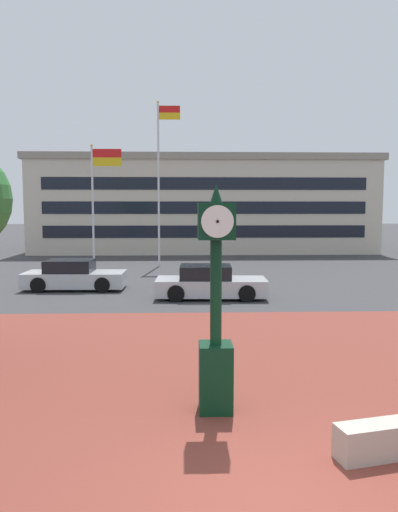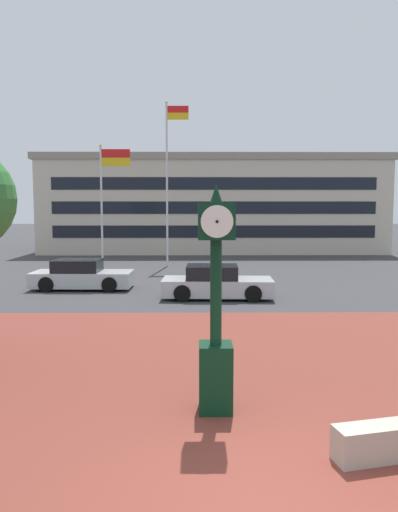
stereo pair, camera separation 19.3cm
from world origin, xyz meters
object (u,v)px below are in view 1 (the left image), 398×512
at_px(car_street_near, 74,276).
at_px(flagpole_primary, 97,192).
at_px(flagpole_secondary, 160,174).
at_px(civic_building, 202,205).
at_px(car_street_mid, 210,283).
at_px(street_clock, 216,313).

xyz_separation_m(car_street_near, flagpole_primary, (-0.34, 8.15, 3.82)).
relative_size(car_street_near, flagpole_secondary, 0.44).
relative_size(car_street_near, civic_building, 0.16).
bearing_deg(flagpole_secondary, car_street_near, -112.52).
xyz_separation_m(car_street_mid, flagpole_secondary, (-2.35, 10.35, 4.88)).
height_order(street_clock, flagpole_secondary, flagpole_secondary).
bearing_deg(car_street_near, car_street_mid, 70.34).
xyz_separation_m(car_street_near, car_street_mid, (5.73, -2.20, 0.00)).
xyz_separation_m(street_clock, flagpole_secondary, (-1.86, 21.06, 3.73)).
xyz_separation_m(car_street_mid, civic_building, (0.63, 23.94, 3.19)).
relative_size(car_street_mid, flagpole_secondary, 0.45).
bearing_deg(car_street_mid, flagpole_primary, -147.35).
height_order(flagpole_secondary, civic_building, flagpole_secondary).
bearing_deg(flagpole_primary, car_street_near, -87.60).
distance_m(car_street_near, civic_building, 22.88).
relative_size(street_clock, civic_building, 0.15).
relative_size(street_clock, flagpole_primary, 0.54).
relative_size(car_street_near, car_street_mid, 0.99).
xyz_separation_m(car_street_near, civic_building, (6.36, 21.74, 3.19)).
distance_m(street_clock, civic_building, 34.73).
relative_size(flagpole_primary, civic_building, 0.27).
relative_size(flagpole_secondary, civic_building, 0.36).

